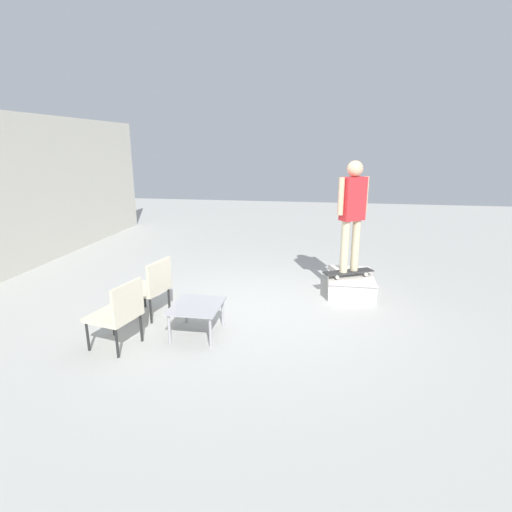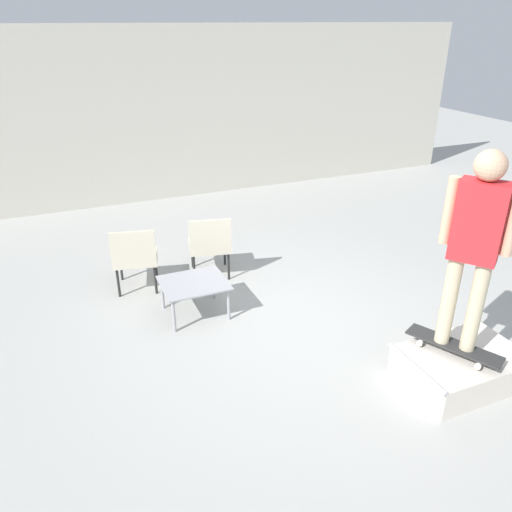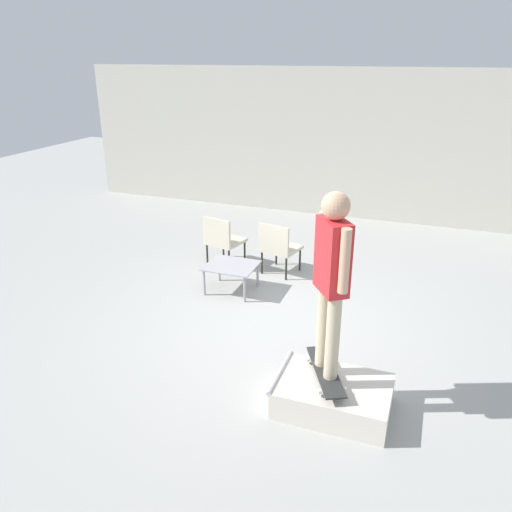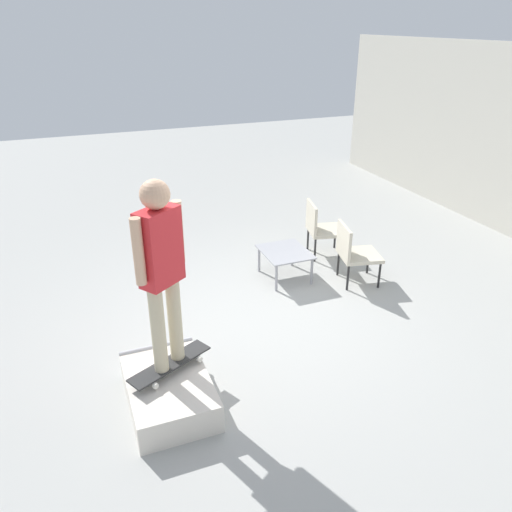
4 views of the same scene
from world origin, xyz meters
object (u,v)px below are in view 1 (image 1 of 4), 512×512
Objects in this scene: coffee_table at (197,309)px; skateboard_on_ramp at (348,272)px; patio_chair_right at (151,285)px; person_skater at (353,208)px; patio_chair_left at (119,311)px; skate_ramp_box at (350,283)px.

skateboard_on_ramp is at bearing -47.59° from coffee_table.
patio_chair_right is (0.45, 0.81, 0.11)m from coffee_table.
skateboard_on_ramp is 1.18× the size of coffee_table.
skateboard_on_ramp is at bearing 129.16° from patio_chair_right.
coffee_table is 0.85× the size of patio_chair_right.
person_skater reaches higher than skateboard_on_ramp.
coffee_table is at bearing 134.12° from patio_chair_left.
coffee_table is at bearing -164.02° from skateboard_on_ramp.
patio_chair_right reaches higher than coffee_table.
patio_chair_right is (-1.39, 2.84, -0.97)m from person_skater.
coffee_table is at bearing 73.87° from patio_chair_right.
coffee_table is (-1.85, 2.02, -0.02)m from skateboard_on_ramp.
coffee_table is at bearing -173.30° from person_skater.
patio_chair_left is (-2.34, 2.84, 0.10)m from skateboard_on_ramp.
patio_chair_right is (-1.39, 2.84, 0.10)m from skateboard_on_ramp.
coffee_table is 0.85× the size of patio_chair_left.
patio_chair_right is at bearing -167.09° from patio_chair_left.
patio_chair_left is 0.95m from patio_chair_right.
patio_chair_left is at bearing -176.18° from person_skater.
coffee_table is at bearing 133.15° from skate_ramp_box.
person_skater is at bearing 152.03° from skate_ramp_box.
skate_ramp_box is at bearing -46.85° from coffee_table.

